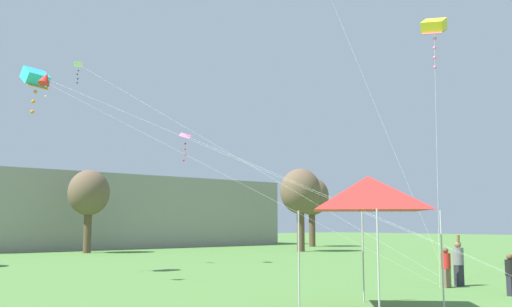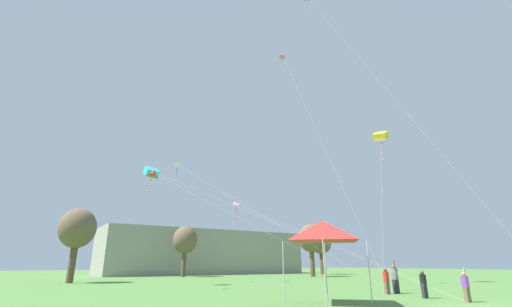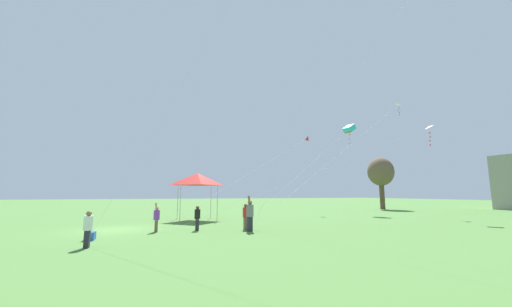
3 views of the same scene
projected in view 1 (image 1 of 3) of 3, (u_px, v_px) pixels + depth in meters
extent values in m
cube|color=gray|center=(119.00, 212.00, 63.48)|extent=(36.91, 11.69, 7.62)
cylinder|color=brown|center=(301.00, 230.00, 52.67)|extent=(0.70, 0.70, 3.87)
ellipsoid|color=brown|center=(300.00, 191.00, 53.12)|extent=(3.80, 3.80, 4.23)
cylinder|color=brown|center=(87.00, 232.00, 50.01)|extent=(0.67, 0.67, 3.68)
ellipsoid|color=brown|center=(89.00, 193.00, 50.43)|extent=(3.62, 3.62, 4.02)
cylinder|color=brown|center=(312.00, 229.00, 63.97)|extent=(0.71, 0.71, 3.92)
ellipsoid|color=brown|center=(312.00, 196.00, 64.42)|extent=(3.85, 3.85, 4.28)
cylinder|color=#B7B7BC|center=(378.00, 266.00, 14.76)|extent=(0.05, 0.05, 2.96)
cylinder|color=#B7B7BC|center=(442.00, 261.00, 16.64)|extent=(0.05, 0.05, 2.96)
cylinder|color=#B7B7BC|center=(299.00, 260.00, 17.02)|extent=(0.05, 0.05, 2.96)
cylinder|color=#B7B7BC|center=(363.00, 257.00, 18.89)|extent=(0.05, 0.05, 2.96)
pyramid|color=red|center=(368.00, 193.00, 17.07)|extent=(3.28, 3.28, 1.03)
cube|color=#282833|center=(459.00, 276.00, 23.56)|extent=(0.41, 0.23, 0.86)
cylinder|color=slate|center=(458.00, 256.00, 23.65)|extent=(0.43, 0.43, 0.71)
sphere|color=#896042|center=(458.00, 245.00, 23.71)|extent=(0.27, 0.27, 0.27)
cylinder|color=#896042|center=(458.00, 242.00, 23.68)|extent=(0.24, 0.25, 0.62)
cube|color=#282833|center=(511.00, 286.00, 20.36)|extent=(0.33, 0.18, 0.70)
cylinder|color=black|center=(510.00, 268.00, 20.44)|extent=(0.35, 0.35, 0.58)
sphere|color=brown|center=(510.00, 257.00, 20.49)|extent=(0.22, 0.22, 0.22)
cube|color=brown|center=(446.00, 278.00, 22.98)|extent=(0.36, 0.20, 0.75)
cylinder|color=red|center=(446.00, 261.00, 23.07)|extent=(0.38, 0.38, 0.62)
sphere|color=brown|center=(445.00, 250.00, 23.12)|extent=(0.24, 0.24, 0.24)
cylinder|color=silver|center=(348.00, 41.00, 28.28)|extent=(1.04, 9.53, 23.17)
cylinder|color=silver|center=(228.00, 152.00, 29.49)|extent=(7.89, 20.85, 12.48)
pyramid|color=white|center=(78.00, 64.00, 35.73)|extent=(0.59, 0.70, 0.38)
sphere|color=black|center=(78.00, 71.00, 35.71)|extent=(0.09, 0.09, 0.09)
sphere|color=black|center=(77.00, 74.00, 35.59)|extent=(0.09, 0.09, 0.09)
sphere|color=black|center=(78.00, 79.00, 35.63)|extent=(0.09, 0.09, 0.09)
sphere|color=black|center=(77.00, 83.00, 35.59)|extent=(0.09, 0.09, 0.09)
cylinder|color=silver|center=(318.00, 192.00, 27.95)|extent=(1.02, 22.62, 8.21)
pyramid|color=pink|center=(185.00, 135.00, 36.74)|extent=(0.71, 0.93, 0.56)
sphere|color=red|center=(185.00, 144.00, 36.70)|extent=(0.13, 0.13, 0.13)
sphere|color=red|center=(185.00, 149.00, 36.66)|extent=(0.13, 0.13, 0.13)
sphere|color=red|center=(185.00, 155.00, 36.56)|extent=(0.13, 0.13, 0.13)
sphere|color=red|center=(184.00, 160.00, 36.54)|extent=(0.13, 0.13, 0.13)
cylinder|color=silver|center=(436.00, 124.00, 30.40)|extent=(11.91, 7.33, 15.65)
cube|color=yellow|center=(434.00, 26.00, 37.92)|extent=(1.76, 1.76, 1.43)
cube|color=pink|center=(434.00, 32.00, 37.87)|extent=(1.36, 1.50, 0.75)
sphere|color=pink|center=(435.00, 39.00, 37.73)|extent=(0.23, 0.23, 0.23)
sphere|color=pink|center=(434.00, 48.00, 37.67)|extent=(0.23, 0.23, 0.23)
sphere|color=pink|center=(434.00, 58.00, 37.65)|extent=(0.23, 0.23, 0.23)
sphere|color=pink|center=(435.00, 67.00, 37.65)|extent=(0.23, 0.23, 0.23)
cylinder|color=silver|center=(211.00, 168.00, 26.20)|extent=(10.72, 16.98, 10.20)
cube|color=#2DBCD1|center=(35.00, 77.00, 29.90)|extent=(1.32, 1.34, 1.19)
cube|color=orange|center=(35.00, 84.00, 29.86)|extent=(1.18, 0.95, 0.64)
sphere|color=orange|center=(35.00, 92.00, 29.82)|extent=(0.19, 0.19, 0.19)
sphere|color=orange|center=(33.00, 102.00, 29.67)|extent=(0.19, 0.19, 0.19)
sphere|color=orange|center=(32.00, 112.00, 29.62)|extent=(0.19, 0.19, 0.19)
cylinder|color=silver|center=(270.00, 174.00, 21.57)|extent=(11.36, 17.00, 8.90)
cone|color=red|center=(45.00, 78.00, 25.00)|extent=(0.86, 0.80, 0.73)
sphere|color=white|center=(46.00, 86.00, 25.01)|extent=(0.08, 0.08, 0.08)
sphere|color=white|center=(46.00, 91.00, 24.90)|extent=(0.08, 0.08, 0.08)
sphere|color=white|center=(46.00, 96.00, 24.94)|extent=(0.08, 0.08, 0.08)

